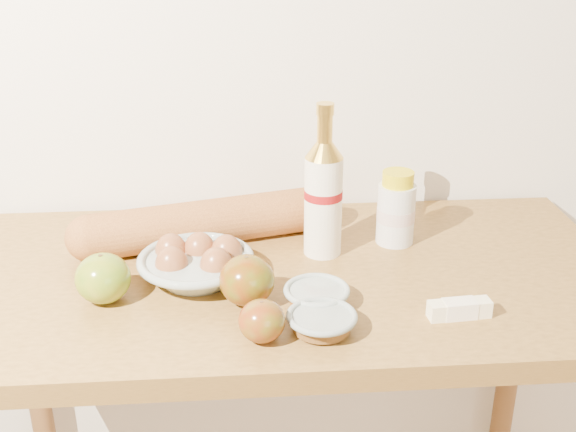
# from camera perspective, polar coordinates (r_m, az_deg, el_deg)

# --- Properties ---
(back_wall) EXTENTS (3.50, 0.02, 2.60)m
(back_wall) POSITION_cam_1_polar(r_m,az_deg,el_deg) (1.47, -1.11, 15.78)
(back_wall) COLOR silver
(back_wall) RESTS_ON ground
(table) EXTENTS (1.20, 0.60, 0.90)m
(table) POSITION_cam_1_polar(r_m,az_deg,el_deg) (1.35, -0.10, -9.01)
(table) COLOR olive
(table) RESTS_ON ground
(bourbon_bottle) EXTENTS (0.09, 0.09, 0.29)m
(bourbon_bottle) POSITION_cam_1_polar(r_m,az_deg,el_deg) (1.30, 2.81, 1.68)
(bourbon_bottle) COLOR white
(bourbon_bottle) RESTS_ON table
(cream_bottle) EXTENTS (0.07, 0.07, 0.14)m
(cream_bottle) POSITION_cam_1_polar(r_m,az_deg,el_deg) (1.38, 8.54, 0.48)
(cream_bottle) COLOR silver
(cream_bottle) RESTS_ON table
(egg_bowl) EXTENTS (0.23, 0.23, 0.07)m
(egg_bowl) POSITION_cam_1_polar(r_m,az_deg,el_deg) (1.26, -7.23, -3.73)
(egg_bowl) COLOR #909D97
(egg_bowl) RESTS_ON table
(baguette) EXTENTS (0.53, 0.21, 0.09)m
(baguette) POSITION_cam_1_polar(r_m,az_deg,el_deg) (1.38, -6.46, -0.50)
(baguette) COLOR #B67137
(baguette) RESTS_ON table
(apple_yellowgreen) EXTENTS (0.12, 0.12, 0.08)m
(apple_yellowgreen) POSITION_cam_1_polar(r_m,az_deg,el_deg) (1.21, -14.41, -4.79)
(apple_yellowgreen) COLOR olive
(apple_yellowgreen) RESTS_ON table
(apple_redgreen_front) EXTENTS (0.08, 0.08, 0.07)m
(apple_redgreen_front) POSITION_cam_1_polar(r_m,az_deg,el_deg) (1.08, -2.08, -8.28)
(apple_redgreen_front) COLOR #9A0810
(apple_redgreen_front) RESTS_ON table
(apple_redgreen_right) EXTENTS (0.10, 0.10, 0.08)m
(apple_redgreen_right) POSITION_cam_1_polar(r_m,az_deg,el_deg) (1.17, -3.26, -5.09)
(apple_redgreen_right) COLOR maroon
(apple_redgreen_right) RESTS_ON table
(sugar_bowl) EXTENTS (0.14, 0.14, 0.03)m
(sugar_bowl) POSITION_cam_1_polar(r_m,az_deg,el_deg) (1.11, 2.67, -8.34)
(sugar_bowl) COLOR gray
(sugar_bowl) RESTS_ON table
(syrup_bowl) EXTENTS (0.14, 0.14, 0.03)m
(syrup_bowl) POSITION_cam_1_polar(r_m,az_deg,el_deg) (1.18, 2.28, -6.29)
(syrup_bowl) COLOR #93A09A
(syrup_bowl) RESTS_ON table
(butter_stick) EXTENTS (0.10, 0.04, 0.03)m
(butter_stick) POSITION_cam_1_polar(r_m,az_deg,el_deg) (1.18, 13.39, -7.17)
(butter_stick) COLOR #FEF4C5
(butter_stick) RESTS_ON table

